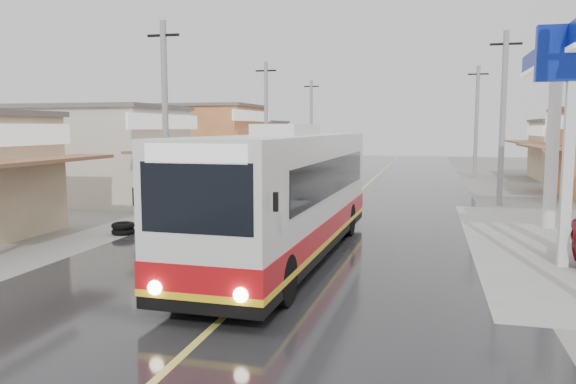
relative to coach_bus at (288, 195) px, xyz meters
name	(u,v)px	position (x,y,z in m)	size (l,w,h in m)	color
ground	(266,279)	(0.02, -2.27, -1.79)	(120.00, 120.00, 0.00)	slate
road	(350,200)	(0.02, 12.73, -1.78)	(12.00, 90.00, 0.02)	black
centre_line	(350,200)	(0.02, 12.73, -1.77)	(0.15, 90.00, 0.01)	#D8CC4C
shopfronts_left	(144,188)	(-12.98, 15.73, -1.79)	(11.00, 44.00, 5.20)	tan
utility_poles_left	(225,194)	(-6.98, 13.73, -1.79)	(1.60, 50.00, 8.00)	gray
utility_poles_right	(499,205)	(7.02, 12.73, -1.79)	(1.60, 36.00, 8.00)	gray
coach_bus	(288,195)	(0.00, 0.00, 0.00)	(2.99, 11.95, 3.71)	silver
second_bus	(272,166)	(-4.44, 14.07, -0.25)	(2.81, 8.73, 2.86)	silver
cyclist	(235,204)	(-3.69, 6.01, -1.17)	(0.68, 1.77, 1.89)	black
tricycle_near	(188,181)	(-7.89, 10.86, -0.79)	(2.15, 2.45, 1.74)	#26262D
tyre_stack	(123,228)	(-6.33, 2.03, -1.59)	(0.79, 0.79, 0.41)	black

